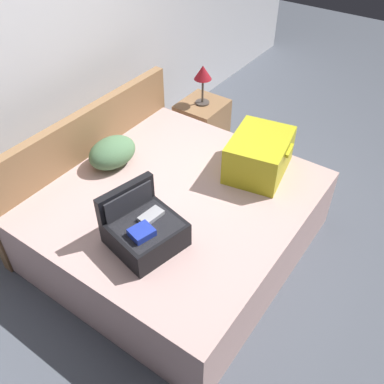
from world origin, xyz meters
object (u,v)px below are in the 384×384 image
(hard_case_large, at_px, (259,154))
(pillow_near_headboard, at_px, (112,152))
(hard_case_medium, at_px, (144,229))
(table_lamp, at_px, (203,75))
(nightstand, at_px, (202,126))
(bed, at_px, (178,221))

(hard_case_large, xyz_separation_m, pillow_near_headboard, (-0.56, 0.96, -0.05))
(pillow_near_headboard, bearing_deg, hard_case_large, -59.51)
(hard_case_medium, relative_size, table_lamp, 1.29)
(hard_case_medium, bearing_deg, hard_case_large, 0.42)
(pillow_near_headboard, relative_size, nightstand, 0.78)
(bed, bearing_deg, hard_case_medium, -168.22)
(hard_case_large, relative_size, nightstand, 1.15)
(nightstand, bearing_deg, hard_case_large, -123.79)
(hard_case_medium, distance_m, nightstand, 1.86)
(hard_case_large, relative_size, pillow_near_headboard, 1.48)
(bed, height_order, hard_case_medium, hard_case_medium)
(hard_case_medium, bearing_deg, pillow_near_headboard, 68.55)
(hard_case_large, bearing_deg, pillow_near_headboard, 109.67)
(hard_case_large, bearing_deg, nightstand, 45.40)
(pillow_near_headboard, relative_size, table_lamp, 1.05)
(bed, relative_size, table_lamp, 4.90)
(bed, relative_size, nightstand, 3.61)
(pillow_near_headboard, distance_m, table_lamp, 1.20)
(hard_case_large, height_order, hard_case_medium, hard_case_medium)
(bed, bearing_deg, nightstand, 26.52)
(hard_case_medium, relative_size, pillow_near_headboard, 1.22)
(bed, relative_size, hard_case_medium, 3.80)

